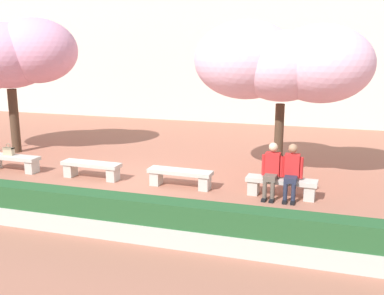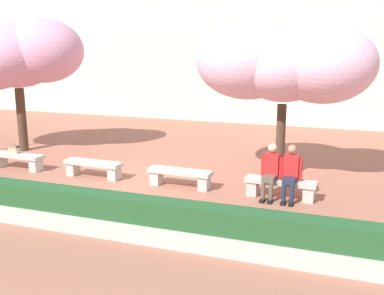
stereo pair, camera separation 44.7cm
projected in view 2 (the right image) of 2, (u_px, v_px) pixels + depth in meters
name	position (u px, v px, depth m)	size (l,w,h in m)	color
ground_plane	(135.00, 182.00, 11.79)	(100.00, 100.00, 0.00)	#9E604C
building_facade	(244.00, 21.00, 21.60)	(28.00, 4.00, 9.32)	beige
stone_bench_west_end	(18.00, 159.00, 12.96)	(1.67, 0.47, 0.45)	#BCB7AD
stone_bench_near_west	(93.00, 167.00, 12.13)	(1.67, 0.47, 0.45)	#BCB7AD
stone_bench_center	(180.00, 176.00, 11.31)	(1.67, 0.47, 0.45)	#BCB7AD
stone_bench_near_east	(280.00, 186.00, 10.48)	(1.67, 0.47, 0.45)	#BCB7AD
person_seated_left	(271.00, 169.00, 10.42)	(0.51, 0.70, 1.29)	black
person_seated_right	(291.00, 171.00, 10.27)	(0.51, 0.68, 1.29)	black
handbag	(14.00, 149.00, 12.97)	(0.30, 0.15, 0.34)	tan
cherry_tree_main	(282.00, 63.00, 11.53)	(4.62, 2.85, 4.16)	#473323
cherry_tree_secondary	(15.00, 56.00, 14.60)	(4.48, 3.15, 4.36)	#473323
planter_hedge_foreground	(62.00, 208.00, 8.79)	(12.78, 0.50, 0.80)	#BCB7AD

